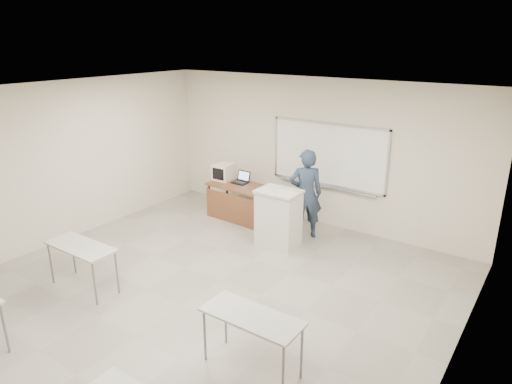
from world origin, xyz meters
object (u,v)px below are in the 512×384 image
Objects in this scene: whiteboard at (328,156)px; crt_monitor at (224,172)px; keyboard at (288,190)px; presenter at (306,194)px; podium at (278,218)px; mouse at (256,192)px; instructor_desk at (238,196)px; laptop at (241,180)px.

whiteboard is 5.71× the size of crt_monitor.
presenter is (0.04, 0.58, -0.23)m from keyboard.
mouse is at bearing 148.42° from podium.
keyboard is at bearing 27.22° from podium.
instructor_desk is at bearing 156.19° from podium.
presenter is at bearing -93.68° from whiteboard.
instructor_desk is 0.71m from crt_monitor.
instructor_desk is 1.72m from keyboard.
podium is 2.15m from crt_monitor.
presenter is at bearing 72.66° from podium.
presenter is at bearing -6.78° from crt_monitor.
laptop is 3.50× the size of mouse.
crt_monitor is at bearing -164.34° from whiteboard.
crt_monitor is (-2.19, -0.61, -0.56)m from whiteboard.
podium is at bearing -54.13° from mouse.
mouse is 1.13m from keyboard.
podium reaches higher than mouse.
mouse is (0.55, -0.09, 0.23)m from instructor_desk.
instructor_desk is 0.81× the size of presenter.
laptop reaches higher than mouse.
crt_monitor is 1.16m from mouse.
whiteboard is at bearing 13.46° from crt_monitor.
keyboard reaches higher than laptop.
mouse is at bearing -6.35° from instructor_desk.
whiteboard is 2.07m from instructor_desk.
keyboard is at bearing -46.41° from mouse.
whiteboard is 1.42m from keyboard.
podium is 0.62× the size of presenter.
mouse is at bearing -18.68° from crt_monitor.
podium reaches higher than laptop.
crt_monitor is at bearing -173.05° from laptop.
instructor_desk is at bearing 147.46° from mouse.
presenter is at bearing -3.66° from laptop.
mouse is at bearing 153.29° from keyboard.
crt_monitor reaches higher than laptop.
laptop is (0.45, 0.03, -0.12)m from crt_monitor.
keyboard is 0.23× the size of presenter.
instructor_desk is 4.35× the size of laptop.
crt_monitor is at bearing 156.09° from podium.
crt_monitor is 2.23m from keyboard.
whiteboard is 1.74× the size of instructor_desk.
podium is 0.76m from presenter.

